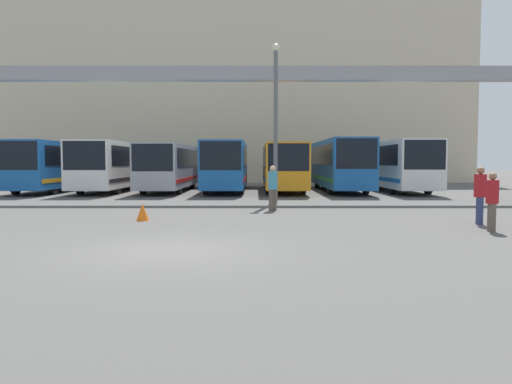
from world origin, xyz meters
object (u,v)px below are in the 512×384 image
(bus_slot_3, at_px, (229,163))
(pedestrian_near_left, at_px, (494,200))
(bus_slot_5, at_px, (341,162))
(bus_slot_1, at_px, (115,163))
(traffic_cone, at_px, (145,212))
(bus_slot_0, at_px, (55,163))
(pedestrian_mid_right, at_px, (275,187))
(bus_slot_2, at_px, (172,165))
(bus_slot_4, at_px, (284,164))
(lamp_post, at_px, (277,116))
(bus_slot_6, at_px, (397,163))
(pedestrian_mid_left, at_px, (482,194))

(bus_slot_3, height_order, pedestrian_near_left, bus_slot_3)
(bus_slot_5, bearing_deg, bus_slot_3, 178.01)
(bus_slot_1, height_order, traffic_cone, bus_slot_1)
(bus_slot_1, height_order, bus_slot_3, bus_slot_1)
(bus_slot_0, height_order, bus_slot_1, bus_slot_0)
(bus_slot_0, bearing_deg, pedestrian_mid_right, -41.67)
(traffic_cone, bearing_deg, pedestrian_mid_right, 36.69)
(bus_slot_2, xyz_separation_m, bus_slot_4, (7.50, 0.64, 0.01))
(bus_slot_4, distance_m, pedestrian_mid_right, 13.62)
(pedestrian_mid_right, xyz_separation_m, lamp_post, (0.26, 3.76, 3.16))
(traffic_cone, relative_size, lamp_post, 0.08)
(bus_slot_5, height_order, bus_slot_6, bus_slot_5)
(bus_slot_3, distance_m, lamp_post, 10.23)
(bus_slot_2, xyz_separation_m, bus_slot_3, (3.75, 0.40, 0.08))
(bus_slot_1, relative_size, pedestrian_mid_left, 6.13)
(bus_slot_1, height_order, bus_slot_2, bus_slot_1)
(bus_slot_2, distance_m, bus_slot_6, 15.01)
(lamp_post, bearing_deg, pedestrian_mid_left, -52.75)
(lamp_post, bearing_deg, bus_slot_6, 48.21)
(bus_slot_6, distance_m, pedestrian_mid_right, 15.72)
(bus_slot_6, distance_m, lamp_post, 12.75)
(bus_slot_3, relative_size, pedestrian_near_left, 7.08)
(bus_slot_5, bearing_deg, pedestrian_mid_right, -110.47)
(bus_slot_6, bearing_deg, traffic_cone, -128.55)
(bus_slot_3, relative_size, lamp_post, 1.59)
(bus_slot_3, bearing_deg, bus_slot_6, -0.95)
(bus_slot_0, distance_m, traffic_cone, 18.37)
(pedestrian_near_left, distance_m, lamp_post, 11.77)
(bus_slot_1, distance_m, bus_slot_4, 11.27)
(traffic_cone, distance_m, lamp_post, 9.39)
(bus_slot_3, xyz_separation_m, lamp_post, (2.89, -9.54, 2.29))
(bus_slot_1, xyz_separation_m, traffic_cone, (5.63, -16.30, -1.56))
(bus_slot_2, height_order, traffic_cone, bus_slot_2)
(bus_slot_2, bearing_deg, bus_slot_5, 0.72)
(bus_slot_3, relative_size, bus_slot_6, 1.03)
(bus_slot_2, distance_m, traffic_cone, 16.44)
(bus_slot_0, xyz_separation_m, lamp_post, (14.15, -8.60, 2.28))
(bus_slot_1, xyz_separation_m, pedestrian_mid_left, (16.57, -17.30, -0.88))
(pedestrian_mid_left, xyz_separation_m, traffic_cone, (-10.94, 1.00, -0.68))
(bus_slot_0, relative_size, bus_slot_3, 0.84)
(bus_slot_4, bearing_deg, bus_slot_2, -175.10)
(bus_slot_2, xyz_separation_m, bus_slot_5, (11.25, 0.14, 0.16))
(lamp_post, bearing_deg, bus_slot_0, 148.70)
(bus_slot_6, xyz_separation_m, lamp_post, (-8.36, -9.35, 2.24))
(bus_slot_6, relative_size, lamp_post, 1.54)
(bus_slot_2, relative_size, traffic_cone, 19.29)
(bus_slot_2, height_order, bus_slot_4, bus_slot_4)
(bus_slot_1, relative_size, bus_slot_5, 0.98)
(bus_slot_0, height_order, bus_slot_2, bus_slot_0)
(bus_slot_5, height_order, traffic_cone, bus_slot_5)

